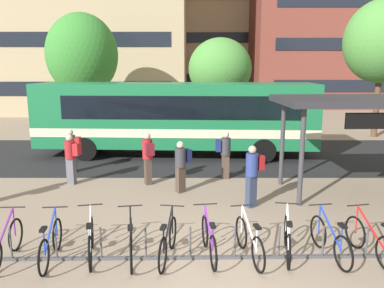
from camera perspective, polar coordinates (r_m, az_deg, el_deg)
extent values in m
plane|color=gray|center=(7.75, 2.19, -18.57)|extent=(200.00, 200.00, 0.00)
cube|color=#232326|center=(17.16, 0.78, -1.67)|extent=(80.00, 7.20, 0.01)
cube|color=#196B3D|center=(16.85, -2.71, 4.46)|extent=(12.11, 3.12, 2.70)
cube|color=beige|center=(16.94, -2.69, 2.27)|extent=(12.13, 3.14, 0.36)
cube|color=black|center=(18.08, -20.39, 7.83)|extent=(1.11, 2.34, 0.40)
cube|color=black|center=(18.35, -21.73, 5.08)|extent=(0.18, 2.19, 1.40)
cube|color=black|center=(15.55, -2.03, 5.39)|extent=(9.83, 0.53, 0.97)
cube|color=black|center=(18.02, -1.41, 6.21)|extent=(9.83, 0.53, 0.97)
cylinder|color=black|center=(16.71, -15.84, -0.72)|extent=(1.01, 0.35, 1.00)
cylinder|color=black|center=(18.87, -13.68, 0.74)|extent=(1.01, 0.35, 1.00)
cylinder|color=black|center=(16.02, 10.33, -0.97)|extent=(1.01, 0.35, 1.00)
cylinder|color=black|center=(18.26, 9.37, 0.57)|extent=(1.01, 0.35, 1.00)
cube|color=#47474C|center=(8.19, -0.50, -16.57)|extent=(8.18, 0.22, 0.06)
cylinder|color=#47474C|center=(8.79, -25.65, -13.40)|extent=(0.04, 0.04, 0.70)
cylinder|color=#47474C|center=(8.47, -19.87, -13.90)|extent=(0.04, 0.04, 0.70)
cylinder|color=#47474C|center=(8.23, -13.67, -14.28)|extent=(0.04, 0.04, 0.70)
cylinder|color=#47474C|center=(8.09, -7.17, -14.51)|extent=(0.04, 0.04, 0.70)
cylinder|color=#47474C|center=(8.05, -0.51, -14.55)|extent=(0.04, 0.04, 0.70)
cylinder|color=#47474C|center=(8.11, 6.14, -14.41)|extent=(0.04, 0.04, 0.70)
cylinder|color=#47474C|center=(8.27, 12.59, -14.10)|extent=(0.04, 0.04, 0.70)
cylinder|color=#47474C|center=(8.53, 18.70, -13.64)|extent=(0.04, 0.04, 0.70)
cylinder|color=#47474C|center=(8.87, 24.37, -13.08)|extent=(0.04, 0.04, 0.70)
torus|color=black|center=(9.21, -25.05, -12.19)|extent=(0.07, 0.71, 0.70)
cube|color=#702893|center=(8.68, -26.45, -11.52)|extent=(0.07, 0.92, 0.58)
cylinder|color=#702893|center=(9.08, -25.26, -10.42)|extent=(0.03, 0.03, 0.65)
cylinder|color=black|center=(8.97, -25.43, -8.55)|extent=(0.52, 0.05, 0.03)
torus|color=black|center=(8.89, -19.70, -12.63)|extent=(0.11, 0.70, 0.70)
torus|color=black|center=(8.00, -21.48, -15.54)|extent=(0.11, 0.70, 0.70)
cube|color=#1E3DB2|center=(8.33, -20.65, -11.99)|extent=(0.12, 0.92, 0.58)
cylinder|color=#1E3DB2|center=(7.98, -21.43, -13.52)|extent=(0.03, 0.03, 0.55)
cube|color=black|center=(7.87, -21.57, -11.77)|extent=(0.12, 0.23, 0.05)
cylinder|color=#1E3DB2|center=(8.75, -19.87, -10.80)|extent=(0.03, 0.03, 0.65)
cylinder|color=black|center=(8.64, -20.01, -8.87)|extent=(0.52, 0.08, 0.03)
torus|color=black|center=(8.81, -14.97, -12.57)|extent=(0.20, 0.70, 0.70)
torus|color=black|center=(7.88, -15.21, -15.54)|extent=(0.20, 0.70, 0.70)
cube|color=#B7BABF|center=(8.23, -15.19, -11.94)|extent=(0.23, 0.90, 0.58)
cylinder|color=#B7BABF|center=(7.86, -15.28, -13.50)|extent=(0.04, 0.04, 0.55)
cube|color=black|center=(7.75, -15.39, -11.72)|extent=(0.15, 0.24, 0.05)
cylinder|color=#B7BABF|center=(8.67, -15.08, -10.72)|extent=(0.04, 0.04, 0.65)
cylinder|color=black|center=(8.56, -15.19, -8.77)|extent=(0.51, 0.14, 0.03)
torus|color=black|center=(8.58, -9.33, -12.99)|extent=(0.15, 0.70, 0.70)
torus|color=black|center=(7.66, -9.31, -16.12)|extent=(0.15, 0.70, 0.70)
cube|color=black|center=(8.00, -9.40, -12.38)|extent=(0.18, 0.91, 0.58)
cylinder|color=black|center=(7.63, -9.38, -14.01)|extent=(0.03, 0.03, 0.55)
cube|color=black|center=(7.52, -9.44, -12.19)|extent=(0.13, 0.23, 0.05)
cylinder|color=black|center=(8.43, -9.40, -11.10)|extent=(0.04, 0.04, 0.65)
cylinder|color=black|center=(8.32, -9.47, -9.10)|extent=(0.52, 0.11, 0.03)
torus|color=black|center=(8.50, -3.14, -13.09)|extent=(0.14, 0.70, 0.70)
torus|color=black|center=(7.60, -4.65, -16.22)|extent=(0.14, 0.70, 0.70)
cube|color=black|center=(7.93, -3.85, -12.47)|extent=(0.16, 0.92, 0.58)
cylinder|color=black|center=(7.57, -4.52, -14.11)|extent=(0.03, 0.03, 0.55)
cube|color=black|center=(7.46, -4.55, -12.27)|extent=(0.13, 0.23, 0.05)
cylinder|color=black|center=(8.35, -3.19, -11.19)|extent=(0.04, 0.04, 0.65)
cylinder|color=black|center=(8.24, -3.22, -9.17)|extent=(0.52, 0.10, 0.03)
torus|color=black|center=(8.57, 1.68, -12.85)|extent=(0.13, 0.70, 0.70)
torus|color=black|center=(7.67, 2.94, -15.93)|extent=(0.13, 0.70, 0.70)
cube|color=#702893|center=(8.01, 2.26, -12.22)|extent=(0.15, 0.92, 0.58)
cylinder|color=#702893|center=(7.64, 2.82, -13.83)|extent=(0.03, 0.03, 0.55)
cube|color=black|center=(7.53, 2.84, -12.01)|extent=(0.13, 0.23, 0.05)
cylinder|color=#702893|center=(8.43, 1.71, -10.95)|extent=(0.04, 0.04, 0.65)
cylinder|color=black|center=(8.32, 1.73, -8.95)|extent=(0.52, 0.09, 0.03)
torus|color=black|center=(8.57, 7.09, -12.94)|extent=(0.18, 0.70, 0.70)
torus|color=black|center=(7.71, 9.59, -15.93)|extent=(0.18, 0.70, 0.70)
cube|color=silver|center=(8.02, 8.28, -12.28)|extent=(0.21, 0.91, 0.58)
cylinder|color=silver|center=(7.68, 9.38, -13.85)|extent=(0.04, 0.04, 0.55)
cube|color=black|center=(7.57, 9.45, -12.04)|extent=(0.14, 0.24, 0.05)
cylinder|color=silver|center=(8.43, 7.18, -11.05)|extent=(0.04, 0.04, 0.65)
cylinder|color=black|center=(8.32, 7.24, -9.05)|extent=(0.52, 0.13, 0.03)
torus|color=black|center=(8.86, 13.58, -12.34)|extent=(0.17, 0.70, 0.70)
torus|color=black|center=(7.94, 13.97, -15.28)|extent=(0.17, 0.70, 0.70)
cube|color=silver|center=(8.29, 13.86, -11.70)|extent=(0.20, 0.91, 0.58)
cylinder|color=silver|center=(7.92, 14.02, -13.24)|extent=(0.04, 0.04, 0.55)
cube|color=black|center=(7.81, 14.11, -11.48)|extent=(0.14, 0.23, 0.05)
cylinder|color=silver|center=(8.72, 13.68, -10.50)|extent=(0.04, 0.04, 0.65)
cylinder|color=black|center=(8.61, 13.78, -8.56)|extent=(0.52, 0.12, 0.03)
torus|color=black|center=(8.98, 18.02, -12.27)|extent=(0.15, 0.70, 0.70)
torus|color=black|center=(8.18, 21.35, -14.93)|extent=(0.15, 0.70, 0.70)
cube|color=#1E3DB2|center=(8.47, 19.68, -11.55)|extent=(0.17, 0.91, 0.58)
cylinder|color=#1E3DB2|center=(8.15, 21.13, -12.97)|extent=(0.03, 0.03, 0.55)
cube|color=black|center=(8.04, 21.26, -11.25)|extent=(0.13, 0.23, 0.05)
cylinder|color=#1E3DB2|center=(8.85, 18.21, -10.45)|extent=(0.04, 0.04, 0.65)
cylinder|color=black|center=(8.74, 18.34, -8.53)|extent=(0.52, 0.11, 0.03)
torus|color=black|center=(9.23, 22.86, -11.97)|extent=(0.19, 0.70, 0.70)
cube|color=red|center=(8.75, 24.88, -11.21)|extent=(0.22, 0.91, 0.58)
cylinder|color=red|center=(8.46, 26.62, -12.51)|extent=(0.04, 0.04, 0.55)
cylinder|color=red|center=(9.10, 23.09, -10.20)|extent=(0.04, 0.04, 0.65)
cylinder|color=black|center=(8.99, 23.24, -8.33)|extent=(0.51, 0.13, 0.03)
cylinder|color=#38383D|center=(11.10, 15.75, -1.95)|extent=(0.15, 0.15, 2.79)
cylinder|color=#38383D|center=(12.97, 13.04, 0.07)|extent=(0.15, 0.15, 2.79)
cube|color=#565660|center=(13.49, -17.82, -3.91)|extent=(0.30, 0.25, 0.89)
cylinder|color=maroon|center=(13.32, -18.01, -0.84)|extent=(0.41, 0.41, 0.59)
sphere|color=beige|center=(13.25, -18.11, 0.88)|extent=(0.22, 0.22, 0.22)
cube|color=#B21E23|center=(13.18, -17.05, -0.77)|extent=(0.24, 0.31, 0.40)
cube|color=#47382D|center=(12.05, -1.99, -5.29)|extent=(0.33, 0.32, 0.83)
cylinder|color=#333338|center=(11.87, -2.01, -2.02)|extent=(0.48, 0.48, 0.58)
sphere|color=beige|center=(11.78, -2.03, -0.12)|extent=(0.22, 0.22, 0.22)
cube|color=navy|center=(12.01, -1.01, -1.71)|extent=(0.31, 0.33, 0.40)
cube|color=#47382D|center=(13.56, 4.73, -3.38)|extent=(0.26, 0.20, 0.86)
cylinder|color=#333338|center=(13.39, 4.78, -0.36)|extent=(0.34, 0.34, 0.60)
sphere|color=beige|center=(13.31, 4.81, 1.37)|extent=(0.22, 0.22, 0.22)
cube|color=navy|center=(13.36, 3.67, -0.24)|extent=(0.18, 0.28, 0.40)
cube|color=#565660|center=(15.01, -17.71, -2.54)|extent=(0.26, 0.20, 0.81)
cylinder|color=#23664C|center=(14.87, -17.87, 0.09)|extent=(0.34, 0.34, 0.59)
sphere|color=tan|center=(14.80, -17.97, 1.64)|extent=(0.22, 0.22, 0.22)
cube|color=#B21E23|center=(14.78, -16.92, 0.21)|extent=(0.18, 0.28, 0.40)
cube|color=#47382D|center=(12.94, -6.85, -4.07)|extent=(0.29, 0.32, 0.89)
cylinder|color=maroon|center=(12.76, -6.93, -0.75)|extent=(0.45, 0.45, 0.65)
sphere|color=beige|center=(12.68, -6.98, 1.16)|extent=(0.22, 0.22, 0.22)
cube|color=maroon|center=(12.51, -6.59, -0.84)|extent=(0.33, 0.28, 0.40)
cube|color=#2D3851|center=(10.92, 8.54, -6.97)|extent=(0.33, 0.30, 0.91)
cylinder|color=navy|center=(10.71, 8.66, -3.05)|extent=(0.47, 0.47, 0.63)
sphere|color=tan|center=(10.61, 8.72, -0.81)|extent=(0.22, 0.22, 0.22)
cube|color=#B21E23|center=(10.86, 9.72, -2.70)|extent=(0.30, 0.33, 0.40)
cylinder|color=brown|center=(22.27, 3.83, 4.35)|extent=(0.32, 0.32, 2.33)
ellipsoid|color=#4C8E3D|center=(22.11, 3.92, 11.13)|extent=(3.56, 3.56, 3.45)
cylinder|color=brown|center=(23.86, 25.50, 4.95)|extent=(0.32, 0.32, 3.34)
ellipsoid|color=#4C8E3D|center=(23.79, 26.25, 13.55)|extent=(4.09, 4.09, 4.50)
cylinder|color=brown|center=(25.88, -15.91, 5.07)|extent=(0.32, 0.32, 2.47)
ellipsoid|color=#388433|center=(25.75, -16.34, 12.66)|extent=(4.48, 4.48, 5.16)
cube|color=tan|center=(38.22, -14.66, 19.20)|extent=(16.72, 13.39, 18.65)
cube|color=black|center=(31.38, -17.03, 7.87)|extent=(14.71, 0.06, 1.10)
cube|color=black|center=(31.41, -17.43, 14.68)|extent=(14.71, 0.06, 1.10)
cube|color=brown|center=(44.22, 24.12, 17.36)|extent=(22.69, 10.25, 18.46)
cube|color=black|center=(39.25, 26.37, 7.76)|extent=(19.97, 0.06, 1.10)
cube|color=tan|center=(48.12, 3.97, 17.18)|extent=(15.61, 10.23, 17.58)
cube|color=black|center=(42.75, 4.36, 9.66)|extent=(13.74, 0.06, 1.10)
cube|color=black|center=(42.85, 4.46, 15.54)|extent=(13.74, 0.06, 1.10)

